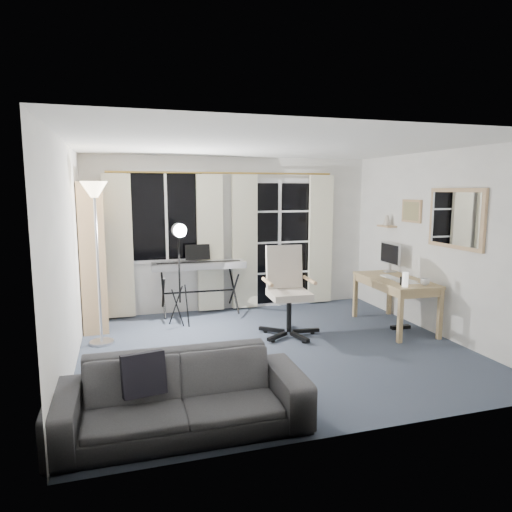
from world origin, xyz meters
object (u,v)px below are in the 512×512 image
Objects in this scene: bookshelf at (91,259)px; studio_light at (179,242)px; sofa at (181,383)px; mug at (425,281)px; monitor at (390,255)px; desk at (395,285)px; office_chair at (286,282)px; torchiere_lamp at (95,214)px; keyboard_piano at (199,266)px.

bookshelf is 1.25m from studio_light.
bookshelf reaches higher than sofa.
mug reaches higher than sofa.
bookshelf is at bearing 171.44° from monitor.
mug is (0.10, -0.50, 0.14)m from desk.
desk is (4.00, -1.25, -0.35)m from bookshelf.
office_chair is 10.34× the size of mug.
desk is at bearing -6.64° from torchiere_lamp.
studio_light is 3.02m from desk.
studio_light is (1.17, -0.37, 0.24)m from bookshelf.
office_chair is at bearing -48.23° from keyboard_piano.
sofa is (-0.36, -2.78, -0.80)m from studio_light.
torchiere_lamp is at bearing -82.97° from bookshelf.
keyboard_piano is at bearing 163.81° from monitor.
office_chair is at bearing -24.79° from bookshelf.
office_chair is 1.77m from mug.
office_chair is 2.35× the size of monitor.
studio_light is at bearing 174.18° from monitor.
bookshelf reaches higher than desk.
torchiere_lamp reaches higher than mug.
bookshelf is at bearing 98.85° from torchiere_lamp.
keyboard_piano is 0.94× the size of studio_light.
monitor reaches higher than mug.
keyboard_piano is 0.70× the size of sofa.
torchiere_lamp reaches higher than monitor.
desk is (1.53, -0.20, -0.08)m from office_chair.
torchiere_lamp is at bearing 107.10° from sofa.
desk is (2.49, -1.35, -0.16)m from keyboard_piano.
monitor is (2.69, -0.90, 0.19)m from keyboard_piano.
bookshelf is at bearing 105.27° from sofa.
bookshelf is 1.43× the size of keyboard_piano.
studio_light is at bearing -124.53° from keyboard_piano.
sofa is (-1.67, -2.10, -0.30)m from office_chair.
keyboard_piano reaches higher than sofa.
monitor is at bearing -13.14° from studio_light.
bookshelf is 4.02× the size of monitor.
bookshelf is 1.71× the size of office_chair.
sofa is at bearing -102.49° from studio_light.
studio_light is 2.98× the size of monitor.
monitor is at bearing 68.62° from desk.
torchiere_lamp is at bearing -162.85° from studio_light.
keyboard_piano is 2.84m from desk.
monitor is at bearing -0.02° from torchiere_lamp.
mug is at bearing -76.46° from desk.
mug is at bearing -24.93° from bookshelf.
mug is (-0.10, -0.95, -0.20)m from monitor.
monitor is 0.25× the size of sofa.
monitor is 4.16m from sofa.
studio_light is 2.91m from sofa.
torchiere_lamp is 1.00× the size of sofa.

